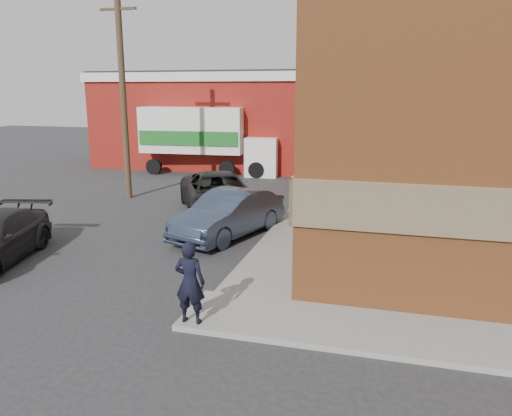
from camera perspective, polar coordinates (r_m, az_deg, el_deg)
The scene contains 8 objects.
ground at distance 11.45m, azimuth -3.42°, elevation -10.19°, with size 90.00×90.00×0.00m, color #28282B.
sidewalk_west at distance 19.65m, azimuth 6.72°, elevation 0.02°, with size 1.80×18.00×0.12m, color gray.
warehouse at distance 31.42m, azimuth -2.10°, elevation 10.17°, with size 16.30×8.30×5.60m.
utility_pole at distance 21.85m, azimuth -15.02°, elevation 13.40°, with size 2.00×0.26×9.00m.
man at distance 9.82m, azimuth -7.56°, elevation -8.41°, with size 0.60×0.40×1.65m, color black.
sedan at distance 15.83m, azimuth -3.12°, elevation -0.70°, with size 1.54×4.41×1.45m, color #333E55.
suv_a at distance 18.83m, azimuth -4.29°, elevation 1.65°, with size 2.50×5.43×1.51m, color black.
box_truck at distance 27.92m, azimuth -5.63°, elevation 8.26°, with size 7.52×2.70×3.65m.
Camera 1 is at (3.43, -9.92, 4.57)m, focal length 35.00 mm.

